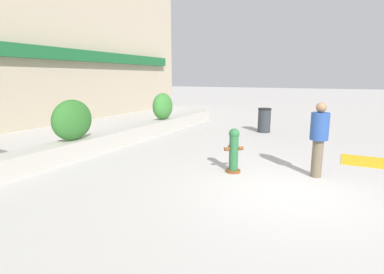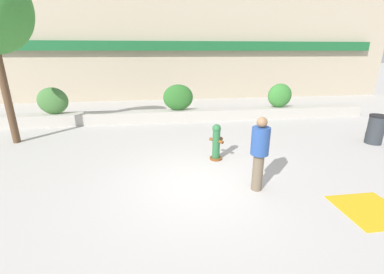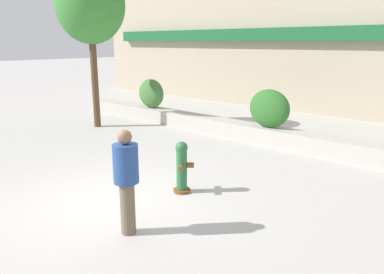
{
  "view_description": "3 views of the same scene",
  "coord_description": "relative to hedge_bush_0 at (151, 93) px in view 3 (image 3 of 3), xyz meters",
  "views": [
    {
      "loc": [
        -6.0,
        -0.81,
        2.28
      ],
      "look_at": [
        0.3,
        2.34,
        0.87
      ],
      "focal_mm": 28.0,
      "sensor_mm": 36.0,
      "label": 1
    },
    {
      "loc": [
        -0.96,
        -5.44,
        3.06
      ],
      "look_at": [
        0.03,
        1.66,
        0.65
      ],
      "focal_mm": 24.0,
      "sensor_mm": 36.0,
      "label": 2
    },
    {
      "loc": [
        5.73,
        -3.84,
        3.02
      ],
      "look_at": [
        0.07,
        2.45,
        0.87
      ],
      "focal_mm": 35.0,
      "sensor_mm": 36.0,
      "label": 3
    }
  ],
  "objects": [
    {
      "name": "hedge_bush_1",
      "position": [
        5.31,
        0.0,
        0.02
      ],
      "size": [
        1.34,
        0.62,
        1.16
      ],
      "primitive_type": "ellipsoid",
      "color": "#2D6B28",
      "rests_on": "planter_wall_low"
    },
    {
      "name": "street_tree",
      "position": [
        -0.6,
        -2.14,
        3.18
      ],
      "size": [
        2.54,
        2.29,
        5.61
      ],
      "color": "brown",
      "rests_on": "ground"
    },
    {
      "name": "hedge_bush_0",
      "position": [
        0.0,
        0.0,
        0.0
      ],
      "size": [
        1.25,
        0.65,
        1.13
      ],
      "primitive_type": "ellipsoid",
      "color": "#427538",
      "rests_on": "planter_wall_low"
    },
    {
      "name": "fire_hydrant",
      "position": [
        6.01,
        -4.58,
        -0.51
      ],
      "size": [
        0.5,
        0.5,
        1.08
      ],
      "color": "brown",
      "rests_on": "ground"
    },
    {
      "name": "planter_wall_low",
      "position": [
        5.3,
        0.0,
        -0.81
      ],
      "size": [
        18.0,
        0.7,
        0.5
      ],
      "primitive_type": "cube",
      "color": "#B7B2A8",
      "rests_on": "ground"
    },
    {
      "name": "pedestrian",
      "position": [
        6.55,
        -6.41,
        -0.08
      ],
      "size": [
        0.47,
        0.47,
        1.73
      ],
      "color": "brown",
      "rests_on": "ground"
    },
    {
      "name": "building_facade",
      "position": [
        5.3,
        5.98,
        2.92
      ],
      "size": [
        30.0,
        1.36,
        8.0
      ],
      "color": "tan",
      "rests_on": "ground"
    },
    {
      "name": "ground_plane",
      "position": [
        5.3,
        -6.0,
        -1.06
      ],
      "size": [
        120.0,
        120.0,
        0.0
      ],
      "primitive_type": "plane",
      "color": "#BCB7B2"
    }
  ]
}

